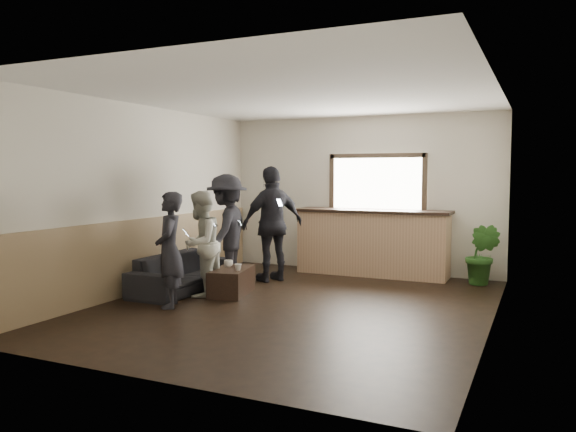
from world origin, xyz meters
The scene contains 12 objects.
ground centered at (0.00, 0.00, 0.00)m, with size 5.00×6.00×0.01m, color black.
room_shell centered at (-0.74, 0.00, 1.47)m, with size 5.01×6.01×2.80m.
bar_counter centered at (0.30, 2.70, 0.64)m, with size 2.70×0.68×2.13m.
sofa centered at (-1.94, 0.22, 0.28)m, with size 1.92×0.75×0.56m, color black.
coffee_table centered at (-1.14, 0.28, 0.19)m, with size 0.48×0.86×0.38m, color black.
cup_a centered at (-1.25, 0.38, 0.43)m, with size 0.13×0.13×0.11m, color silver.
cup_b centered at (-0.97, 0.18, 0.43)m, with size 0.10×0.10×0.10m, color silver.
potted_plant centered at (2.15, 2.53, 0.49)m, with size 0.54×0.44×0.98m, color #2D6623.
person_a centered at (-1.48, -0.74, 0.77)m, with size 0.61×0.67×1.54m.
person_b centered at (-1.49, 0.00, 0.76)m, with size 0.66×0.80×1.53m.
person_c centered at (-1.49, 0.75, 0.88)m, with size 0.87×1.25×1.77m.
person_d centered at (-1.04, 1.47, 0.95)m, with size 1.00×1.18×1.90m.
Camera 1 is at (3.01, -6.79, 1.78)m, focal length 35.00 mm.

